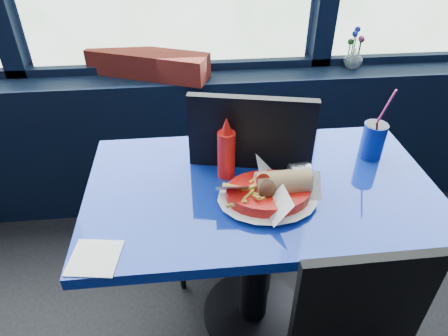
# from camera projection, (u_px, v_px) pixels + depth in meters

# --- Properties ---
(window_sill) EXTENTS (5.00, 0.26, 0.80)m
(window_sill) POSITION_uv_depth(u_px,v_px,m) (179.00, 142.00, 2.26)
(window_sill) COLOR black
(window_sill) RESTS_ON ground
(near_table) EXTENTS (1.20, 0.70, 0.75)m
(near_table) POSITION_uv_depth(u_px,v_px,m) (259.00, 223.00, 1.49)
(near_table) COLOR black
(near_table) RESTS_ON ground
(chair_near_back) EXTENTS (0.55, 0.56, 1.03)m
(chair_near_back) POSITION_uv_depth(u_px,v_px,m) (237.00, 180.00, 1.67)
(chair_near_back) COLOR black
(chair_near_back) RESTS_ON ground
(planter_box) EXTENTS (0.63, 0.38, 0.12)m
(planter_box) POSITION_uv_depth(u_px,v_px,m) (148.00, 64.00, 1.99)
(planter_box) COLOR maroon
(planter_box) RESTS_ON window_sill
(flower_vase) EXTENTS (0.13, 0.13, 0.21)m
(flower_vase) POSITION_uv_depth(u_px,v_px,m) (354.00, 56.00, 2.08)
(flower_vase) COLOR silver
(flower_vase) RESTS_ON window_sill
(food_basket) EXTENTS (0.36, 0.36, 0.11)m
(food_basket) POSITION_uv_depth(u_px,v_px,m) (270.00, 192.00, 1.29)
(food_basket) COLOR red
(food_basket) RESTS_ON near_table
(ketchup_bottle) EXTENTS (0.06, 0.06, 0.23)m
(ketchup_bottle) POSITION_uv_depth(u_px,v_px,m) (226.00, 151.00, 1.36)
(ketchup_bottle) COLOR red
(ketchup_bottle) RESTS_ON near_table
(soda_cup) EXTENTS (0.09, 0.09, 0.29)m
(soda_cup) POSITION_uv_depth(u_px,v_px,m) (373.00, 140.00, 1.48)
(soda_cup) COLOR navy
(soda_cup) RESTS_ON near_table
(napkin) EXTENTS (0.15, 0.15, 0.00)m
(napkin) POSITION_uv_depth(u_px,v_px,m) (95.00, 258.00, 1.11)
(napkin) COLOR white
(napkin) RESTS_ON near_table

